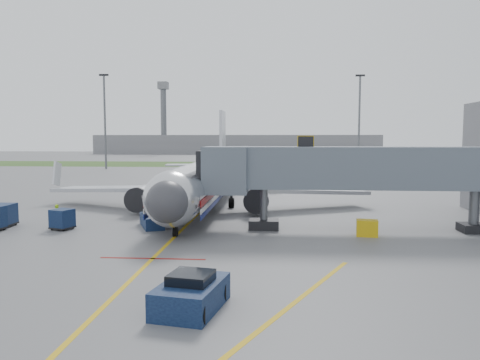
# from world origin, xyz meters

# --- Properties ---
(ground) EXTENTS (400.00, 400.00, 0.00)m
(ground) POSITION_xyz_m (0.00, 0.00, 0.00)
(ground) COLOR #565659
(ground) RESTS_ON ground
(grass_strip) EXTENTS (300.00, 25.00, 0.01)m
(grass_strip) POSITION_xyz_m (0.00, 90.00, 0.01)
(grass_strip) COLOR #2D4C1E
(grass_strip) RESTS_ON ground
(apron_markings) EXTENTS (21.52, 50.00, 0.01)m
(apron_markings) POSITION_xyz_m (0.00, -7.40, 0.00)
(apron_markings) COLOR gold
(apron_markings) RESTS_ON ground
(airliner) EXTENTS (32.10, 35.67, 10.25)m
(airliner) POSITION_xyz_m (0.00, 15.25, 2.65)
(airliner) COLOR silver
(airliner) RESTS_ON ground
(jet_bridge) EXTENTS (25.30, 4.00, 6.90)m
(jet_bridge) POSITION_xyz_m (12.86, 5.00, 4.47)
(jet_bridge) COLOR slate
(jet_bridge) RESTS_ON ground
(light_mast_left) EXTENTS (2.00, 0.44, 20.40)m
(light_mast_left) POSITION_xyz_m (-30.00, 70.00, 10.78)
(light_mast_left) COLOR #595B60
(light_mast_left) RESTS_ON ground
(light_mast_right) EXTENTS (2.00, 0.44, 20.40)m
(light_mast_right) POSITION_xyz_m (25.00, 75.00, 10.78)
(light_mast_right) COLOR #595B60
(light_mast_right) RESTS_ON ground
(distant_terminal) EXTENTS (120.00, 14.00, 8.00)m
(distant_terminal) POSITION_xyz_m (-10.00, 170.00, 4.00)
(distant_terminal) COLOR slate
(distant_terminal) RESTS_ON ground
(control_tower) EXTENTS (4.00, 4.00, 30.00)m
(control_tower) POSITION_xyz_m (-40.00, 165.00, 17.33)
(control_tower) COLOR #595B60
(control_tower) RESTS_ON ground
(pushback_tug) EXTENTS (2.80, 3.90, 1.48)m
(pushback_tug) POSITION_xyz_m (3.55, -11.52, 0.62)
(pushback_tug) COLOR black
(pushback_tug) RESTS_ON ground
(baggage_cart_a) EXTENTS (1.79, 1.79, 1.50)m
(baggage_cart_a) POSITION_xyz_m (-8.83, 3.74, 0.77)
(baggage_cart_a) COLOR black
(baggage_cart_a) RESTS_ON ground
(baggage_cart_c) EXTENTS (1.64, 1.64, 1.72)m
(baggage_cart_c) POSITION_xyz_m (-13.88, 4.62, 0.88)
(baggage_cart_c) COLOR black
(baggage_cart_c) RESTS_ON ground
(belt_loader) EXTENTS (2.76, 4.44, 2.11)m
(belt_loader) POSITION_xyz_m (-2.52, 5.28, 0.53)
(belt_loader) COLOR black
(belt_loader) RESTS_ON ground
(ground_power_cart) EXTENTS (1.54, 1.13, 1.14)m
(ground_power_cart) POSITION_xyz_m (13.13, 3.00, 0.56)
(ground_power_cart) COLOR #C49E0B
(ground_power_cart) RESTS_ON ground
(ramp_worker) EXTENTS (0.72, 0.72, 1.69)m
(ramp_worker) POSITION_xyz_m (-9.75, 4.92, 0.84)
(ramp_worker) COLOR #9CD619
(ramp_worker) RESTS_ON ground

